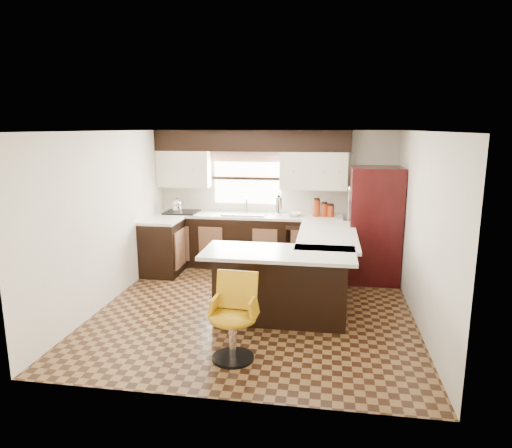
% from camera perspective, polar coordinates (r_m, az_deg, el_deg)
% --- Properties ---
extents(floor, '(4.40, 4.40, 0.00)m').
position_cam_1_polar(floor, '(6.42, -0.02, -10.42)').
color(floor, '#49301A').
rests_on(floor, ground).
extents(ceiling, '(4.40, 4.40, 0.00)m').
position_cam_1_polar(ceiling, '(5.93, -0.02, 11.55)').
color(ceiling, silver).
rests_on(ceiling, wall_back).
extents(wall_back, '(4.40, 0.00, 4.40)m').
position_cam_1_polar(wall_back, '(8.21, 2.41, 3.25)').
color(wall_back, beige).
rests_on(wall_back, floor).
extents(wall_front, '(4.40, 0.00, 4.40)m').
position_cam_1_polar(wall_front, '(3.97, -5.06, -6.33)').
color(wall_front, beige).
rests_on(wall_front, floor).
extents(wall_left, '(0.00, 4.40, 4.40)m').
position_cam_1_polar(wall_left, '(6.71, -18.02, 0.70)').
color(wall_left, beige).
rests_on(wall_left, floor).
extents(wall_right, '(0.00, 4.40, 4.40)m').
position_cam_1_polar(wall_right, '(6.10, 19.86, -0.52)').
color(wall_right, beige).
rests_on(wall_right, floor).
extents(base_cab_back, '(3.30, 0.60, 0.90)m').
position_cam_1_polar(base_cab_back, '(8.13, -1.04, -2.23)').
color(base_cab_back, black).
rests_on(base_cab_back, floor).
extents(base_cab_left, '(0.60, 0.70, 0.90)m').
position_cam_1_polar(base_cab_left, '(7.87, -11.62, -2.95)').
color(base_cab_left, black).
rests_on(base_cab_left, floor).
extents(counter_back, '(3.30, 0.60, 0.04)m').
position_cam_1_polar(counter_back, '(8.03, -1.05, 1.04)').
color(counter_back, silver).
rests_on(counter_back, base_cab_back).
extents(counter_left, '(0.60, 0.70, 0.04)m').
position_cam_1_polar(counter_left, '(7.77, -11.76, 0.42)').
color(counter_left, silver).
rests_on(counter_left, base_cab_left).
extents(soffit, '(3.40, 0.35, 0.36)m').
position_cam_1_polar(soffit, '(8.00, -0.57, 10.37)').
color(soffit, black).
rests_on(soffit, wall_back).
extents(upper_cab_left, '(0.94, 0.35, 0.64)m').
position_cam_1_polar(upper_cab_left, '(8.32, -8.94, 6.84)').
color(upper_cab_left, beige).
rests_on(upper_cab_left, wall_back).
extents(upper_cab_right, '(1.14, 0.35, 0.64)m').
position_cam_1_polar(upper_cab_right, '(7.92, 7.22, 6.64)').
color(upper_cab_right, beige).
rests_on(upper_cab_right, wall_back).
extents(window_pane, '(1.20, 0.02, 0.90)m').
position_cam_1_polar(window_pane, '(8.21, -1.07, 5.72)').
color(window_pane, white).
rests_on(window_pane, wall_back).
extents(valance, '(1.30, 0.06, 0.18)m').
position_cam_1_polar(valance, '(8.14, -1.13, 8.42)').
color(valance, '#D19B93').
rests_on(valance, wall_back).
extents(sink, '(0.75, 0.45, 0.03)m').
position_cam_1_polar(sink, '(8.01, -1.43, 1.29)').
color(sink, '#B2B2B7').
rests_on(sink, counter_back).
extents(dishwasher, '(0.58, 0.03, 0.78)m').
position_cam_1_polar(dishwasher, '(7.75, 5.90, -3.16)').
color(dishwasher, black).
rests_on(dishwasher, floor).
extents(cooktop, '(0.58, 0.50, 0.02)m').
position_cam_1_polar(cooktop, '(8.29, -9.27, 1.49)').
color(cooktop, black).
rests_on(cooktop, counter_back).
extents(peninsula_long, '(0.60, 1.95, 0.90)m').
position_cam_1_polar(peninsula_long, '(6.78, 8.39, -5.26)').
color(peninsula_long, black).
rests_on(peninsula_long, floor).
extents(peninsula_return, '(1.65, 0.60, 0.90)m').
position_cam_1_polar(peninsula_return, '(5.88, 3.08, -7.86)').
color(peninsula_return, black).
rests_on(peninsula_return, floor).
extents(counter_pen_long, '(0.84, 1.95, 0.04)m').
position_cam_1_polar(counter_pen_long, '(6.66, 8.94, -1.39)').
color(counter_pen_long, silver).
rests_on(counter_pen_long, peninsula_long).
extents(counter_pen_return, '(1.89, 0.84, 0.04)m').
position_cam_1_polar(counter_pen_return, '(5.66, 2.84, -3.65)').
color(counter_pen_return, silver).
rests_on(counter_pen_return, peninsula_return).
extents(refrigerator, '(0.79, 0.76, 1.84)m').
position_cam_1_polar(refrigerator, '(7.53, 14.58, -0.09)').
color(refrigerator, black).
rests_on(refrigerator, floor).
extents(bar_chair, '(0.53, 0.53, 0.93)m').
position_cam_1_polar(bar_chair, '(4.93, -2.95, -11.74)').
color(bar_chair, '#BD890E').
rests_on(bar_chair, floor).
extents(kettle, '(0.18, 0.18, 0.24)m').
position_cam_1_polar(kettle, '(8.29, -9.84, 2.40)').
color(kettle, silver).
rests_on(kettle, cooktop).
extents(percolator, '(0.13, 0.13, 0.32)m').
position_cam_1_polar(percolator, '(7.92, 2.83, 2.23)').
color(percolator, silver).
rests_on(percolator, counter_back).
extents(mixing_bowl, '(0.30, 0.30, 0.06)m').
position_cam_1_polar(mixing_bowl, '(7.91, 4.80, 1.24)').
color(mixing_bowl, white).
rests_on(mixing_bowl, counter_back).
extents(canister_large, '(0.13, 0.13, 0.28)m').
position_cam_1_polar(canister_large, '(7.90, 7.55, 1.97)').
color(canister_large, maroon).
rests_on(canister_large, counter_back).
extents(canister_med, '(0.12, 0.12, 0.22)m').
position_cam_1_polar(canister_med, '(7.90, 8.52, 1.72)').
color(canister_med, maroon).
rests_on(canister_med, counter_back).
extents(canister_small, '(0.13, 0.13, 0.20)m').
position_cam_1_polar(canister_small, '(7.90, 9.29, 1.60)').
color(canister_small, maroon).
rests_on(canister_small, counter_back).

